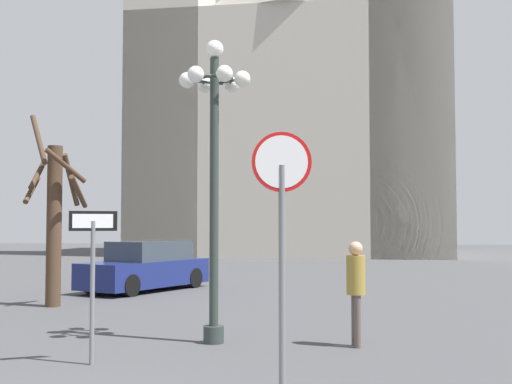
{
  "coord_description": "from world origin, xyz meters",
  "views": [
    {
      "loc": [
        2.97,
        -5.55,
        2.09
      ],
      "look_at": [
        0.16,
        19.42,
        3.35
      ],
      "focal_mm": 44.59,
      "sensor_mm": 36.0,
      "label": 1
    }
  ],
  "objects_px": {
    "cathedral": "(290,97)",
    "pedestrian_walking": "(356,282)",
    "street_lamp": "(214,148)",
    "stop_sign": "(282,216)",
    "one_way_arrow_sign": "(93,263)",
    "bare_tree": "(54,215)",
    "parked_car_near_navy": "(146,267)"
  },
  "relations": [
    {
      "from": "stop_sign",
      "to": "one_way_arrow_sign",
      "type": "distance_m",
      "value": 3.52
    },
    {
      "from": "one_way_arrow_sign",
      "to": "parked_car_near_navy",
      "type": "bearing_deg",
      "value": 101.88
    },
    {
      "from": "stop_sign",
      "to": "parked_car_near_navy",
      "type": "relative_size",
      "value": 0.67
    },
    {
      "from": "parked_car_near_navy",
      "to": "pedestrian_walking",
      "type": "bearing_deg",
      "value": -54.22
    },
    {
      "from": "cathedral",
      "to": "one_way_arrow_sign",
      "type": "relative_size",
      "value": 14.92
    },
    {
      "from": "one_way_arrow_sign",
      "to": "street_lamp",
      "type": "bearing_deg",
      "value": 51.55
    },
    {
      "from": "street_lamp",
      "to": "stop_sign",
      "type": "bearing_deg",
      "value": -68.19
    },
    {
      "from": "one_way_arrow_sign",
      "to": "bare_tree",
      "type": "distance_m",
      "value": 7.18
    },
    {
      "from": "bare_tree",
      "to": "parked_car_near_navy",
      "type": "relative_size",
      "value": 1.03
    },
    {
      "from": "cathedral",
      "to": "street_lamp",
      "type": "height_order",
      "value": "cathedral"
    },
    {
      "from": "pedestrian_walking",
      "to": "cathedral",
      "type": "bearing_deg",
      "value": 95.28
    },
    {
      "from": "bare_tree",
      "to": "pedestrian_walking",
      "type": "xyz_separation_m",
      "value": [
        7.39,
        -4.44,
        -1.22
      ]
    },
    {
      "from": "stop_sign",
      "to": "parked_car_near_navy",
      "type": "xyz_separation_m",
      "value": [
        -5.15,
        12.14,
        -1.46
      ]
    },
    {
      "from": "street_lamp",
      "to": "parked_car_near_navy",
      "type": "distance_m",
      "value": 9.63
    },
    {
      "from": "bare_tree",
      "to": "parked_car_near_navy",
      "type": "xyz_separation_m",
      "value": [
        1.23,
        4.1,
        -1.59
      ]
    },
    {
      "from": "parked_car_near_navy",
      "to": "pedestrian_walking",
      "type": "height_order",
      "value": "pedestrian_walking"
    },
    {
      "from": "cathedral",
      "to": "parked_car_near_navy",
      "type": "xyz_separation_m",
      "value": [
        -3.18,
        -23.62,
        -10.09
      ]
    },
    {
      "from": "cathedral",
      "to": "pedestrian_walking",
      "type": "height_order",
      "value": "cathedral"
    },
    {
      "from": "cathedral",
      "to": "stop_sign",
      "type": "height_order",
      "value": "cathedral"
    },
    {
      "from": "street_lamp",
      "to": "cathedral",
      "type": "bearing_deg",
      "value": 90.89
    },
    {
      "from": "bare_tree",
      "to": "street_lamp",
      "type": "bearing_deg",
      "value": -41.68
    },
    {
      "from": "stop_sign",
      "to": "pedestrian_walking",
      "type": "relative_size",
      "value": 1.78
    },
    {
      "from": "stop_sign",
      "to": "parked_car_near_navy",
      "type": "height_order",
      "value": "stop_sign"
    },
    {
      "from": "street_lamp",
      "to": "one_way_arrow_sign",
      "type": "bearing_deg",
      "value": -128.45
    },
    {
      "from": "street_lamp",
      "to": "bare_tree",
      "type": "xyz_separation_m",
      "value": [
        -4.91,
        4.37,
        -1.14
      ]
    },
    {
      "from": "cathedral",
      "to": "pedestrian_walking",
      "type": "relative_size",
      "value": 19.06
    },
    {
      "from": "cathedral",
      "to": "street_lamp",
      "type": "xyz_separation_m",
      "value": [
        0.5,
        -32.1,
        -7.36
      ]
    },
    {
      "from": "cathedral",
      "to": "street_lamp",
      "type": "distance_m",
      "value": 32.93
    },
    {
      "from": "cathedral",
      "to": "one_way_arrow_sign",
      "type": "distance_m",
      "value": 35.25
    },
    {
      "from": "stop_sign",
      "to": "pedestrian_walking",
      "type": "xyz_separation_m",
      "value": [
        1.01,
        3.6,
        -1.09
      ]
    },
    {
      "from": "bare_tree",
      "to": "pedestrian_walking",
      "type": "relative_size",
      "value": 2.74
    },
    {
      "from": "street_lamp",
      "to": "bare_tree",
      "type": "distance_m",
      "value": 6.68
    }
  ]
}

